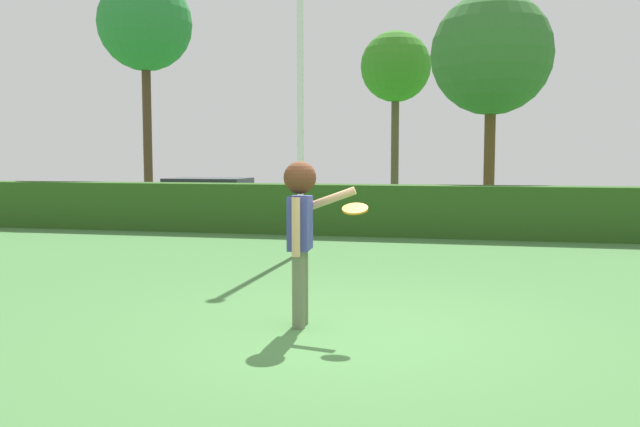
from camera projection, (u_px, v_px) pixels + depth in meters
ground_plane at (345, 332)px, 7.00m from camera, size 60.00×60.00×0.00m
person at (301, 220)px, 7.16m from camera, size 0.75×0.59×1.80m
frisbee at (355, 209)px, 6.96m from camera, size 0.28×0.27×0.11m
lamppost at (300, 86)px, 12.46m from camera, size 0.24×0.24×5.71m
hedge_row at (412, 211)px, 15.48m from camera, size 25.61×0.90×1.19m
parked_car_green at (209, 198)px, 18.76m from camera, size 4.22×1.83×1.25m
willow_tree at (396, 68)px, 24.19m from camera, size 2.57×2.57×6.41m
birch_tree at (492, 55)px, 19.27m from camera, size 3.52×3.52×6.58m
maple_tree at (145, 25)px, 22.35m from camera, size 3.16×3.16×7.90m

